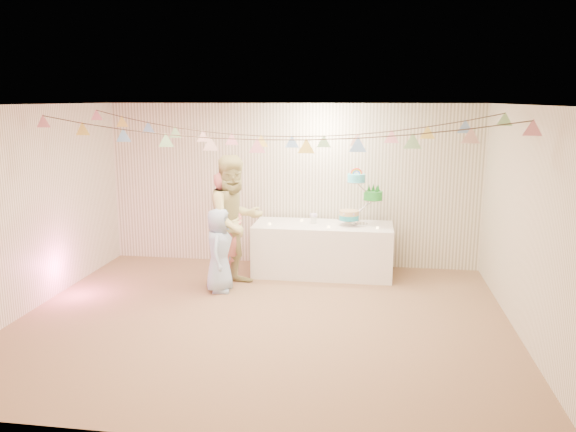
# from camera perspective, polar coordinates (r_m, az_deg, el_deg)

# --- Properties ---
(floor) EXTENTS (6.00, 6.00, 0.00)m
(floor) POSITION_cam_1_polar(r_m,az_deg,el_deg) (7.01, -2.62, -10.53)
(floor) COLOR #826146
(floor) RESTS_ON ground
(ceiling) EXTENTS (6.00, 6.00, 0.00)m
(ceiling) POSITION_cam_1_polar(r_m,az_deg,el_deg) (6.49, -2.84, 11.22)
(ceiling) COLOR silver
(ceiling) RESTS_ON ground
(back_wall) EXTENTS (6.00, 6.00, 0.00)m
(back_wall) POSITION_cam_1_polar(r_m,az_deg,el_deg) (9.06, 0.32, 3.15)
(back_wall) COLOR white
(back_wall) RESTS_ON ground
(front_wall) EXTENTS (6.00, 6.00, 0.00)m
(front_wall) POSITION_cam_1_polar(r_m,az_deg,el_deg) (4.29, -9.20, -6.92)
(front_wall) COLOR white
(front_wall) RESTS_ON ground
(left_wall) EXTENTS (5.00, 5.00, 0.00)m
(left_wall) POSITION_cam_1_polar(r_m,az_deg,el_deg) (7.78, -24.96, 0.59)
(left_wall) COLOR white
(left_wall) RESTS_ON ground
(right_wall) EXTENTS (5.00, 5.00, 0.00)m
(right_wall) POSITION_cam_1_polar(r_m,az_deg,el_deg) (6.74, 23.19, -0.85)
(right_wall) COLOR white
(right_wall) RESTS_ON ground
(table) EXTENTS (2.11, 0.84, 0.79)m
(table) POSITION_cam_1_polar(r_m,az_deg,el_deg) (8.67, 3.55, -3.39)
(table) COLOR white
(table) RESTS_ON floor
(cake_stand) EXTENTS (0.72, 0.42, 0.81)m
(cake_stand) POSITION_cam_1_polar(r_m,az_deg,el_deg) (8.52, 7.33, 1.50)
(cake_stand) COLOR silver
(cake_stand) RESTS_ON table
(cake_bottom) EXTENTS (0.31, 0.31, 0.15)m
(cake_bottom) POSITION_cam_1_polar(r_m,az_deg,el_deg) (8.53, 6.26, -0.64)
(cake_bottom) COLOR teal
(cake_bottom) RESTS_ON cake_stand
(cake_middle) EXTENTS (0.27, 0.27, 0.22)m
(cake_middle) POSITION_cam_1_polar(r_m,az_deg,el_deg) (8.62, 8.53, 1.26)
(cake_middle) COLOR green
(cake_middle) RESTS_ON cake_stand
(cake_top_tier) EXTENTS (0.25, 0.25, 0.19)m
(cake_top_tier) POSITION_cam_1_polar(r_m,az_deg,el_deg) (8.46, 6.96, 2.96)
(cake_top_tier) COLOR #4EDCF5
(cake_top_tier) RESTS_ON cake_stand
(platter) EXTENTS (0.33, 0.33, 0.02)m
(platter) POSITION_cam_1_polar(r_m,az_deg,el_deg) (8.59, 0.19, -1.01)
(platter) COLOR white
(platter) RESTS_ON table
(posy) EXTENTS (0.14, 0.14, 0.16)m
(posy) POSITION_cam_1_polar(r_m,az_deg,el_deg) (8.62, 2.61, -0.48)
(posy) COLOR white
(posy) RESTS_ON table
(person_adult_a) EXTENTS (0.48, 0.65, 1.65)m
(person_adult_a) POSITION_cam_1_polar(r_m,az_deg,el_deg) (8.15, -6.09, -1.30)
(person_adult_a) COLOR #CC6C6A
(person_adult_a) RESTS_ON floor
(person_adult_b) EXTENTS (1.15, 1.16, 1.90)m
(person_adult_b) POSITION_cam_1_polar(r_m,az_deg,el_deg) (8.04, -5.41, -0.56)
(person_adult_b) COLOR tan
(person_adult_b) RESTS_ON floor
(person_child) EXTENTS (0.40, 0.59, 1.19)m
(person_child) POSITION_cam_1_polar(r_m,az_deg,el_deg) (7.91, -7.02, -3.46)
(person_child) COLOR #9FBCE1
(person_child) RESTS_ON floor
(bunting_back) EXTENTS (5.60, 1.10, 0.40)m
(bunting_back) POSITION_cam_1_polar(r_m,az_deg,el_deg) (7.58, -1.18, 9.43)
(bunting_back) COLOR pink
(bunting_back) RESTS_ON ceiling
(bunting_front) EXTENTS (5.60, 0.90, 0.36)m
(bunting_front) POSITION_cam_1_polar(r_m,az_deg,el_deg) (6.30, -3.17, 8.66)
(bunting_front) COLOR #72A5E5
(bunting_front) RESTS_ON ceiling
(tealight_0) EXTENTS (0.04, 0.04, 0.03)m
(tealight_0) POSITION_cam_1_polar(r_m,az_deg,el_deg) (8.53, -1.86, -0.80)
(tealight_0) COLOR #FFD88C
(tealight_0) RESTS_ON table
(tealight_1) EXTENTS (0.04, 0.04, 0.03)m
(tealight_1) POSITION_cam_1_polar(r_m,az_deg,el_deg) (8.78, 1.41, -0.42)
(tealight_1) COLOR #FFD88C
(tealight_1) RESTS_ON table
(tealight_2) EXTENTS (0.04, 0.04, 0.03)m
(tealight_2) POSITION_cam_1_polar(r_m,az_deg,el_deg) (8.35, 4.14, -1.10)
(tealight_2) COLOR #FFD88C
(tealight_2) RESTS_ON table
(tealight_3) EXTENTS (0.04, 0.04, 0.03)m
(tealight_3) POSITION_cam_1_polar(r_m,az_deg,el_deg) (8.76, 5.99, -0.51)
(tealight_3) COLOR #FFD88C
(tealight_3) RESTS_ON table
(tealight_4) EXTENTS (0.04, 0.04, 0.03)m
(tealight_4) POSITION_cam_1_polar(r_m,az_deg,el_deg) (8.37, 9.09, -1.19)
(tealight_4) COLOR #FFD88C
(tealight_4) RESTS_ON table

